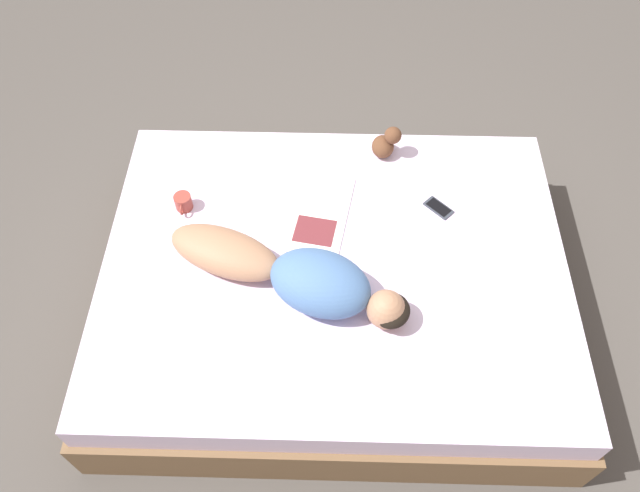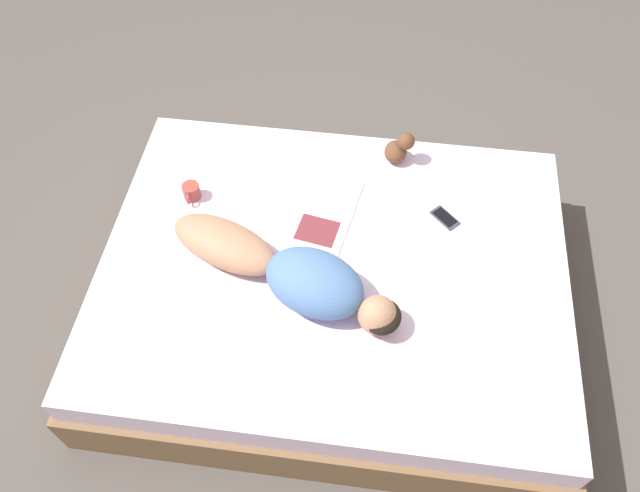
% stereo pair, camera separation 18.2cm
% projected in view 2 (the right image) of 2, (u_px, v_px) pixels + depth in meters
% --- Properties ---
extents(ground_plane, '(12.00, 12.00, 0.00)m').
position_uv_depth(ground_plane, '(332.00, 311.00, 3.40)').
color(ground_plane, '#4C4742').
extents(bed, '(1.81, 2.31, 0.47)m').
position_uv_depth(bed, '(333.00, 289.00, 3.21)').
color(bed, brown).
rests_on(bed, ground_plane).
extents(person, '(0.64, 1.20, 0.22)m').
position_uv_depth(person, '(291.00, 273.00, 2.87)').
color(person, '#A37556').
rests_on(person, bed).
extents(open_magazine, '(0.56, 0.37, 0.01)m').
position_uv_depth(open_magazine, '(325.00, 213.00, 3.19)').
color(open_magazine, white).
rests_on(open_magazine, bed).
extents(coffee_mug, '(0.12, 0.09, 0.08)m').
position_uv_depth(coffee_mug, '(191.00, 191.00, 3.22)').
color(coffee_mug, '#993D33').
rests_on(coffee_mug, bed).
extents(cell_phone, '(0.16, 0.16, 0.01)m').
position_uv_depth(cell_phone, '(445.00, 218.00, 3.17)').
color(cell_phone, '#333842').
rests_on(cell_phone, bed).
extents(plush_toy, '(0.13, 0.15, 0.19)m').
position_uv_depth(plush_toy, '(399.00, 149.00, 3.35)').
color(plush_toy, brown).
rests_on(plush_toy, bed).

